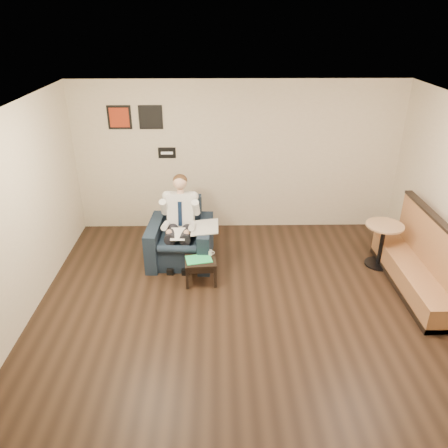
{
  "coord_description": "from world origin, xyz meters",
  "views": [
    {
      "loc": [
        -0.39,
        -4.77,
        3.86
      ],
      "look_at": [
        -0.29,
        1.2,
        0.92
      ],
      "focal_mm": 35.0,
      "sensor_mm": 36.0,
      "label": 1
    }
  ],
  "objects_px": {
    "armchair": "(180,234)",
    "seated_man": "(179,227)",
    "coffee_mug": "(210,253)",
    "smartphone": "(203,254)",
    "green_folder": "(199,259)",
    "banquette": "(417,255)",
    "side_table": "(201,270)",
    "cafe_table": "(381,245)"
  },
  "relations": [
    {
      "from": "seated_man",
      "to": "green_folder",
      "type": "xyz_separation_m",
      "value": [
        0.34,
        -0.53,
        -0.29
      ]
    },
    {
      "from": "seated_man",
      "to": "side_table",
      "type": "height_order",
      "value": "seated_man"
    },
    {
      "from": "green_folder",
      "to": "smartphone",
      "type": "height_order",
      "value": "green_folder"
    },
    {
      "from": "armchair",
      "to": "side_table",
      "type": "distance_m",
      "value": 0.79
    },
    {
      "from": "armchair",
      "to": "seated_man",
      "type": "xyz_separation_m",
      "value": [
        -0.01,
        -0.13,
        0.19
      ]
    },
    {
      "from": "side_table",
      "to": "green_folder",
      "type": "bearing_deg",
      "value": -142.32
    },
    {
      "from": "green_folder",
      "to": "banquette",
      "type": "bearing_deg",
      "value": -3.93
    },
    {
      "from": "green_folder",
      "to": "banquette",
      "type": "distance_m",
      "value": 3.28
    },
    {
      "from": "armchair",
      "to": "smartphone",
      "type": "xyz_separation_m",
      "value": [
        0.39,
        -0.5,
        -0.11
      ]
    },
    {
      "from": "side_table",
      "to": "armchair",
      "type": "bearing_deg",
      "value": 119.04
    },
    {
      "from": "side_table",
      "to": "green_folder",
      "type": "distance_m",
      "value": 0.2
    },
    {
      "from": "green_folder",
      "to": "cafe_table",
      "type": "height_order",
      "value": "cafe_table"
    },
    {
      "from": "side_table",
      "to": "banquette",
      "type": "height_order",
      "value": "banquette"
    },
    {
      "from": "green_folder",
      "to": "armchair",
      "type": "bearing_deg",
      "value": 116.62
    },
    {
      "from": "banquette",
      "to": "cafe_table",
      "type": "distance_m",
      "value": 0.75
    },
    {
      "from": "coffee_mug",
      "to": "cafe_table",
      "type": "relative_size",
      "value": 0.11
    },
    {
      "from": "smartphone",
      "to": "banquette",
      "type": "relative_size",
      "value": 0.05
    },
    {
      "from": "side_table",
      "to": "banquette",
      "type": "xyz_separation_m",
      "value": [
        3.24,
        -0.24,
        0.37
      ]
    },
    {
      "from": "seated_man",
      "to": "armchair",
      "type": "bearing_deg",
      "value": 90.0
    },
    {
      "from": "banquette",
      "to": "cafe_table",
      "type": "relative_size",
      "value": 2.97
    },
    {
      "from": "seated_man",
      "to": "cafe_table",
      "type": "xyz_separation_m",
      "value": [
        3.33,
        -0.09,
        -0.32
      ]
    },
    {
      "from": "side_table",
      "to": "coffee_mug",
      "type": "height_order",
      "value": "coffee_mug"
    },
    {
      "from": "coffee_mug",
      "to": "cafe_table",
      "type": "xyz_separation_m",
      "value": [
        2.82,
        0.31,
        -0.06
      ]
    },
    {
      "from": "armchair",
      "to": "green_folder",
      "type": "distance_m",
      "value": 0.74
    },
    {
      "from": "seated_man",
      "to": "banquette",
      "type": "bearing_deg",
      "value": -8.61
    },
    {
      "from": "seated_man",
      "to": "smartphone",
      "type": "xyz_separation_m",
      "value": [
        0.4,
        -0.36,
        -0.3
      ]
    },
    {
      "from": "armchair",
      "to": "smartphone",
      "type": "bearing_deg",
      "value": -48.8
    },
    {
      "from": "coffee_mug",
      "to": "banquette",
      "type": "bearing_deg",
      "value": -6.62
    },
    {
      "from": "armchair",
      "to": "seated_man",
      "type": "relative_size",
      "value": 0.75
    },
    {
      "from": "coffee_mug",
      "to": "smartphone",
      "type": "distance_m",
      "value": 0.12
    },
    {
      "from": "cafe_table",
      "to": "green_folder",
      "type": "bearing_deg",
      "value": -171.62
    },
    {
      "from": "side_table",
      "to": "coffee_mug",
      "type": "xyz_separation_m",
      "value": [
        0.15,
        0.12,
        0.24
      ]
    },
    {
      "from": "armchair",
      "to": "banquette",
      "type": "height_order",
      "value": "banquette"
    },
    {
      "from": "green_folder",
      "to": "smartphone",
      "type": "distance_m",
      "value": 0.17
    },
    {
      "from": "cafe_table",
      "to": "seated_man",
      "type": "bearing_deg",
      "value": 178.53
    },
    {
      "from": "seated_man",
      "to": "banquette",
      "type": "xyz_separation_m",
      "value": [
        3.61,
        -0.75,
        -0.12
      ]
    },
    {
      "from": "armchair",
      "to": "cafe_table",
      "type": "bearing_deg",
      "value": -0.59
    },
    {
      "from": "cafe_table",
      "to": "coffee_mug",
      "type": "bearing_deg",
      "value": -173.8
    },
    {
      "from": "seated_man",
      "to": "smartphone",
      "type": "relative_size",
      "value": 11.34
    },
    {
      "from": "seated_man",
      "to": "side_table",
      "type": "distance_m",
      "value": 0.8
    },
    {
      "from": "seated_man",
      "to": "side_table",
      "type": "xyz_separation_m",
      "value": [
        0.36,
        -0.51,
        -0.5
      ]
    },
    {
      "from": "side_table",
      "to": "cafe_table",
      "type": "distance_m",
      "value": 3.0
    }
  ]
}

